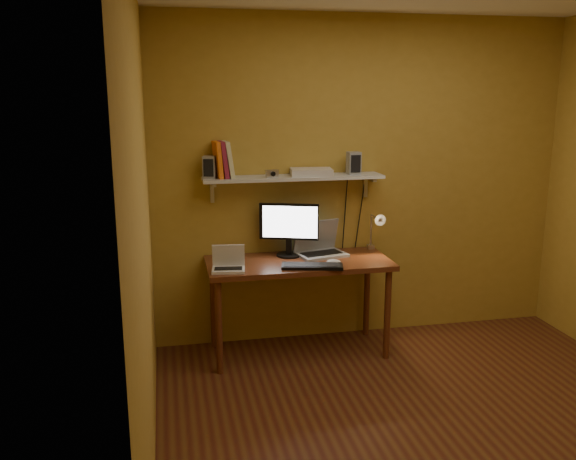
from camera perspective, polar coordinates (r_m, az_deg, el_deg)
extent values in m
cube|color=#5C3417|center=(4.02, 14.04, -17.82)|extent=(3.40, 3.20, 0.02)
cube|color=#B08B35|center=(5.01, 6.94, 4.61)|extent=(3.40, 0.02, 2.60)
cube|color=#B08B35|center=(3.17, -13.62, -0.58)|extent=(0.02, 3.20, 2.60)
cube|color=#5E2C16|center=(4.66, 1.00, -3.12)|extent=(1.40, 0.60, 0.04)
cylinder|color=#5E2C16|center=(4.46, -6.48, -9.04)|extent=(0.05, 0.05, 0.71)
cylinder|color=#5E2C16|center=(4.74, 9.28, -7.80)|extent=(0.05, 0.05, 0.71)
cylinder|color=#5E2C16|center=(4.91, -7.00, -6.96)|extent=(0.05, 0.05, 0.71)
cylinder|color=#5E2C16|center=(5.16, 7.39, -5.97)|extent=(0.05, 0.05, 0.71)
cube|color=silver|center=(4.70, 0.52, 4.93)|extent=(1.40, 0.25, 0.02)
cube|color=silver|center=(4.74, -7.12, 3.64)|extent=(0.03, 0.03, 0.18)
cube|color=silver|center=(4.99, 7.25, 4.11)|extent=(0.03, 0.03, 0.18)
cylinder|color=black|center=(4.78, 0.08, -2.35)|extent=(0.25, 0.25, 0.01)
cube|color=black|center=(4.76, 0.09, -1.51)|extent=(0.05, 0.05, 0.14)
cube|color=black|center=(4.72, 0.09, 0.79)|extent=(0.45, 0.17, 0.28)
cube|color=white|center=(4.70, 0.12, 0.75)|extent=(0.40, 0.14, 0.25)
cube|color=gray|center=(4.79, 3.15, -2.30)|extent=(0.42, 0.34, 0.02)
cube|color=black|center=(4.79, 3.15, -2.17)|extent=(0.34, 0.21, 0.00)
cube|color=gray|center=(4.84, 2.63, -0.49)|extent=(0.38, 0.16, 0.25)
cube|color=#122039|center=(4.84, 2.63, -0.49)|extent=(0.33, 0.13, 0.21)
cube|color=silver|center=(4.40, -5.60, -3.74)|extent=(0.25, 0.19, 0.02)
cube|color=black|center=(4.40, -5.60, -3.60)|extent=(0.21, 0.12, 0.00)
cube|color=silver|center=(4.44, -5.59, -2.36)|extent=(0.24, 0.07, 0.16)
cube|color=black|center=(4.44, -5.59, -2.36)|extent=(0.21, 0.05, 0.14)
cube|color=black|center=(4.47, 2.29, -3.41)|extent=(0.47, 0.25, 0.02)
ellipsoid|color=silver|center=(4.56, 4.28, -2.99)|extent=(0.12, 0.09, 0.04)
cube|color=silver|center=(5.05, 7.73, -1.82)|extent=(0.05, 0.06, 0.08)
cylinder|color=silver|center=(5.02, 7.78, -0.17)|extent=(0.02, 0.02, 0.28)
cylinder|color=silver|center=(4.91, 8.14, 1.21)|extent=(0.01, 0.16, 0.01)
cone|color=silver|center=(4.84, 8.45, 1.02)|extent=(0.09, 0.09, 0.09)
sphere|color=#FFE0A5|center=(4.82, 8.54, 0.97)|extent=(0.04, 0.04, 0.04)
cube|color=gray|center=(4.61, -7.34, 5.86)|extent=(0.11, 0.11, 0.17)
cube|color=gray|center=(4.82, 6.16, 6.25)|extent=(0.10, 0.10, 0.17)
cube|color=orange|center=(4.61, -6.60, 6.55)|extent=(0.07, 0.19, 0.27)
cube|color=maroon|center=(4.61, -6.13, 6.57)|extent=(0.08, 0.19, 0.28)
cube|color=beige|center=(4.62, -5.65, 6.58)|extent=(0.09, 0.19, 0.28)
cube|color=silver|center=(4.62, -1.50, 5.30)|extent=(0.10, 0.05, 0.06)
cylinder|color=black|center=(4.60, -1.46, 5.27)|extent=(0.04, 0.03, 0.04)
cube|color=silver|center=(4.73, 2.19, 5.44)|extent=(0.34, 0.25, 0.05)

